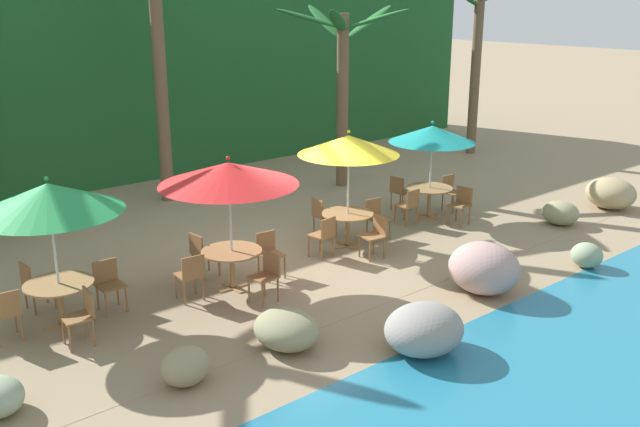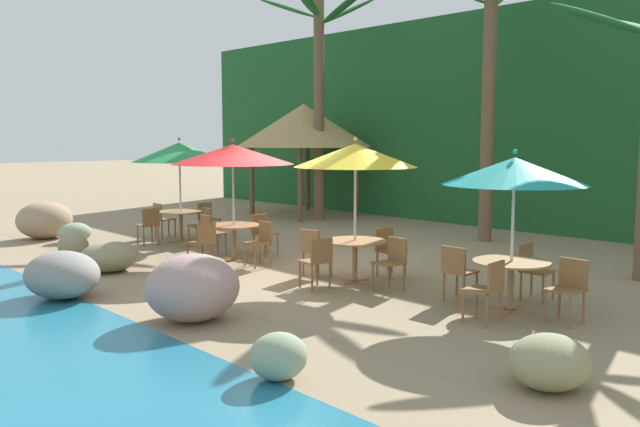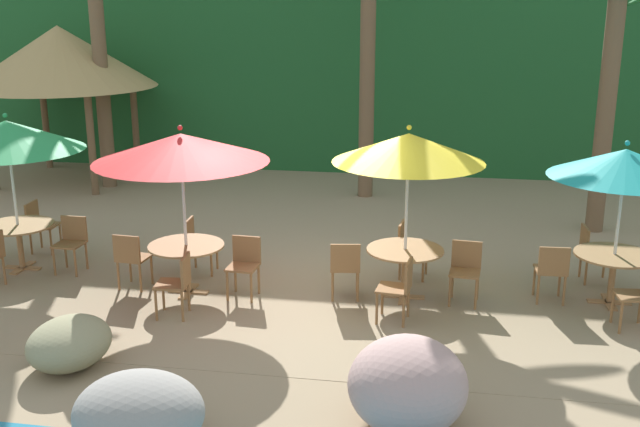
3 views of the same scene
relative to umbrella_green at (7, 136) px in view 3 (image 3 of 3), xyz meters
name	(u,v)px [view 3 (image 3 of 3)]	position (x,y,z in m)	size (l,w,h in m)	color
ground_plane	(305,291)	(4.64, -0.20, -2.15)	(120.00, 120.00, 0.00)	#937F60
terrace_deck	(305,291)	(4.64, -0.20, -2.15)	(18.00, 5.20, 0.01)	#937F60
foliage_backdrop	(371,46)	(4.64, 8.80, 0.85)	(28.00, 2.40, 6.00)	#1E5628
rock_seawall	(241,352)	(4.43, -3.02, -1.77)	(16.78, 3.38, 0.93)	#91A383
umbrella_green	(7,136)	(0.00, 0.00, 0.00)	(2.28, 2.28, 2.50)	silver
dining_table_green	(19,232)	(0.00, 0.00, -1.54)	(1.10, 1.10, 0.74)	#A37547
chair_green_seaward	(72,240)	(0.85, 0.07, -1.64)	(0.43, 0.44, 0.87)	olive
chair_green_inland	(39,223)	(-0.14, 0.84, -1.64)	(0.45, 0.44, 0.87)	olive
umbrella_red	(181,148)	(2.95, -0.52, 0.01)	(2.47, 2.47, 2.48)	silver
dining_table_red	(187,253)	(2.95, -0.52, -1.54)	(1.10, 1.10, 0.74)	#A37547
chair_red_seaward	(245,262)	(3.80, -0.48, -1.64)	(0.44, 0.45, 0.87)	olive
chair_red_inland	(197,241)	(2.81, 0.32, -1.64)	(0.45, 0.44, 0.87)	olive
chair_red_left	(131,257)	(2.09, -0.53, -1.64)	(0.46, 0.46, 0.87)	olive
chair_red_right	(178,281)	(3.12, -1.36, -1.64)	(0.46, 0.46, 0.87)	olive
umbrella_yellow	(409,148)	(6.08, -0.19, 0.04)	(2.11, 2.11, 2.52)	silver
dining_table_yellow	(405,257)	(6.08, -0.19, -1.54)	(1.10, 1.10, 0.74)	#A37547
chair_yellow_seaward	(465,267)	(6.94, -0.18, -1.64)	(0.46, 0.47, 0.87)	olive
chair_yellow_inland	(408,245)	(6.08, 0.66, -1.64)	(0.47, 0.46, 0.87)	olive
chair_yellow_left	(345,266)	(5.25, -0.40, -1.64)	(0.48, 0.48, 0.87)	olive
chair_yellow_right	(400,286)	(6.07, -1.05, -1.64)	(0.47, 0.47, 0.87)	olive
umbrella_teal	(625,163)	(8.97, 0.08, -0.13)	(2.03, 2.03, 2.34)	silver
dining_table_teal	(614,262)	(8.97, 0.08, -1.54)	(1.10, 1.10, 0.74)	#A37547
chair_teal_inland	(591,249)	(8.82, 0.92, -1.64)	(0.46, 0.45, 0.87)	olive
chair_teal_left	(552,269)	(8.13, -0.05, -1.64)	(0.44, 0.45, 0.87)	olive
chair_teal_right	(640,292)	(9.15, -0.76, -1.64)	(0.47, 0.46, 0.87)	olive
palm_tree_third	(613,49)	(9.38, 3.67, 1.15)	(3.33, 3.39, 4.91)	brown
palapa_hut	(60,57)	(-2.15, 5.80, 0.71)	(4.33, 4.33, 3.57)	brown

